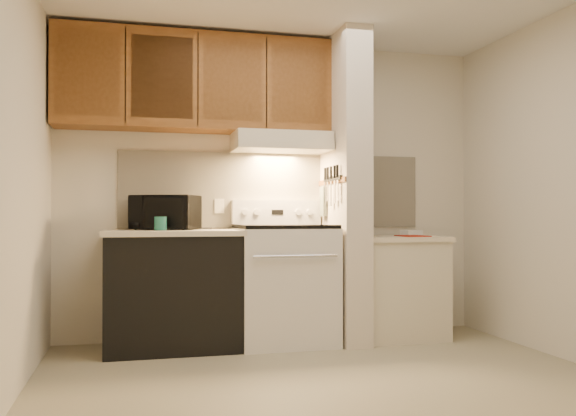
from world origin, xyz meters
name	(u,v)px	position (x,y,z in m)	size (l,w,h in m)	color
floor	(329,382)	(0.00, 0.00, 0.00)	(3.60, 3.60, 0.00)	tan
wall_back	(275,189)	(0.00, 1.50, 1.25)	(3.60, 0.02, 2.50)	beige
wall_left	(14,174)	(-1.80, 0.00, 1.25)	(0.02, 3.00, 2.50)	beige
backsplash	(275,191)	(0.00, 1.49, 1.24)	(2.60, 0.02, 0.63)	#F2E7C8
range_body	(284,286)	(0.00, 1.16, 0.46)	(0.76, 0.65, 0.92)	silver
oven_window	(294,285)	(0.00, 0.84, 0.50)	(0.50, 0.01, 0.30)	black
oven_handle	(296,256)	(0.00, 0.80, 0.72)	(0.02, 0.02, 0.65)	silver
cooktop	(284,226)	(0.00, 1.16, 0.94)	(0.74, 0.64, 0.03)	black
range_backguard	(276,212)	(0.00, 1.44, 1.05)	(0.76, 0.08, 0.20)	silver
range_display	(278,212)	(0.00, 1.40, 1.05)	(0.10, 0.01, 0.04)	black
range_knob_left_outer	(245,212)	(-0.28, 1.40, 1.05)	(0.05, 0.05, 0.02)	silver
range_knob_left_inner	(257,212)	(-0.18, 1.40, 1.05)	(0.05, 0.05, 0.02)	silver
range_knob_right_inner	(298,212)	(0.18, 1.40, 1.05)	(0.05, 0.05, 0.02)	silver
range_knob_right_outer	(310,212)	(0.28, 1.40, 1.05)	(0.05, 0.05, 0.02)	silver
dishwasher_front	(173,292)	(-0.88, 1.17, 0.43)	(1.00, 0.63, 0.87)	black
left_countertop	(173,233)	(-0.88, 1.17, 0.89)	(1.04, 0.67, 0.04)	beige
spoon_rest	(198,228)	(-0.67, 1.36, 0.92)	(0.22, 0.07, 0.01)	black
teal_jar	(161,224)	(-0.98, 1.06, 0.96)	(0.09, 0.09, 0.10)	#1D6455
outlet	(219,206)	(-0.48, 1.48, 1.10)	(0.08, 0.01, 0.12)	beige
microwave	(165,213)	(-0.93, 1.31, 1.05)	(0.49, 0.33, 0.27)	black
partition_pillar	(345,188)	(0.51, 1.15, 1.25)	(0.22, 0.70, 2.50)	beige
pillar_trim	(331,181)	(0.39, 1.15, 1.30)	(0.01, 0.70, 0.04)	brown
knife_strip	(333,179)	(0.39, 1.10, 1.32)	(0.02, 0.42, 0.04)	black
knife_blade_a	(338,190)	(0.38, 0.94, 1.22)	(0.01, 0.04, 0.16)	silver
knife_handle_a	(337,171)	(0.38, 0.95, 1.37)	(0.02, 0.02, 0.10)	black
knife_blade_b	(335,192)	(0.38, 1.01, 1.21)	(0.01, 0.04, 0.18)	silver
knife_handle_b	(335,172)	(0.38, 1.02, 1.37)	(0.02, 0.02, 0.10)	black
knife_blade_c	(331,193)	(0.38, 1.11, 1.20)	(0.01, 0.04, 0.20)	silver
knife_handle_c	(331,172)	(0.38, 1.11, 1.37)	(0.02, 0.02, 0.10)	black
knife_blade_d	(328,191)	(0.38, 1.19, 1.22)	(0.01, 0.04, 0.16)	silver
knife_handle_d	(328,173)	(0.38, 1.19, 1.37)	(0.02, 0.02, 0.10)	black
knife_blade_e	(325,193)	(0.38, 1.27, 1.21)	(0.01, 0.04, 0.18)	silver
knife_handle_e	(325,174)	(0.38, 1.26, 1.37)	(0.02, 0.02, 0.10)	black
oven_mitt	(323,202)	(0.38, 1.32, 1.14)	(0.03, 0.10, 0.25)	slate
right_cab_base	(397,289)	(0.97, 1.15, 0.40)	(0.70, 0.60, 0.81)	beige
right_countertop	(397,238)	(0.97, 1.15, 0.83)	(0.74, 0.64, 0.04)	beige
red_folder	(413,236)	(1.04, 1.00, 0.85)	(0.20, 0.27, 0.01)	#A62513
white_box	(411,233)	(1.19, 1.33, 0.87)	(0.17, 0.11, 0.04)	white
range_hood	(281,142)	(0.00, 1.28, 1.62)	(0.78, 0.44, 0.15)	beige
hood_lip	(287,145)	(0.00, 1.07, 1.58)	(0.78, 0.04, 0.06)	beige
upper_cabinets	(196,83)	(-0.69, 1.32, 2.08)	(2.18, 0.33, 0.77)	brown
cab_door_a	(88,73)	(-1.51, 1.17, 2.08)	(0.46, 0.01, 0.63)	brown
cab_gap_a	(125,75)	(-1.23, 1.16, 2.08)	(0.01, 0.01, 0.73)	black
cab_door_b	(162,77)	(-0.96, 1.17, 2.08)	(0.46, 0.01, 0.63)	brown
cab_gap_b	(198,79)	(-0.69, 1.16, 2.08)	(0.01, 0.01, 0.73)	black
cab_door_c	(233,81)	(-0.42, 1.17, 2.08)	(0.46, 0.01, 0.63)	brown
cab_gap_c	(267,82)	(-0.14, 1.16, 2.08)	(0.01, 0.01, 0.73)	black
cab_door_d	(299,84)	(0.13, 1.17, 2.08)	(0.46, 0.01, 0.63)	brown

